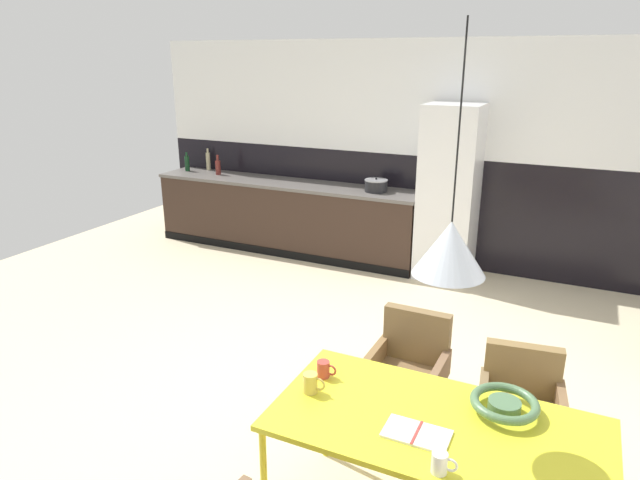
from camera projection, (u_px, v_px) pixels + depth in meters
The scene contains 18 objects.
ground_plane at pixel (307, 399), 4.18m from camera, with size 9.65×9.65×0.00m, color beige.
back_wall_splashback_dark at pixel (428, 210), 6.80m from camera, with size 7.42×0.12×1.32m, color black.
back_wall_panel_upper at pixel (435, 99), 6.39m from camera, with size 7.42×0.12×1.32m, color white.
kitchen_counter at pixel (286, 216), 7.29m from camera, with size 3.58×0.63×0.91m.
refrigerator_column at pixel (449, 193), 6.26m from camera, with size 0.61×0.60×1.96m, color silver.
dining_table at pixel (436, 430), 2.75m from camera, with size 1.62×0.83×0.73m.
armchair_by_stool at pixel (521, 396), 3.37m from camera, with size 0.54×0.53×0.77m.
armchair_corner_seat at pixel (411, 358), 3.75m from camera, with size 0.50×0.48×0.82m.
fruit_bowl at pixel (505, 404), 2.80m from camera, with size 0.34×0.34×0.08m.
open_book at pixel (417, 434), 2.65m from camera, with size 0.31×0.19×0.02m.
mug_tall_blue at pixel (324, 369), 3.11m from camera, with size 0.12×0.07×0.09m.
mug_wide_latte at pixel (440, 463), 2.39m from camera, with size 0.12×0.07×0.10m.
mug_dark_espresso at pixel (311, 383), 2.97m from camera, with size 0.13×0.08×0.11m.
cooking_pot at pixel (376, 186), 6.61m from camera, with size 0.27×0.27×0.17m.
bottle_oil_tall at pixel (187, 163), 7.79m from camera, with size 0.06×0.06×0.26m.
bottle_wine_green at pixel (218, 167), 7.55m from camera, with size 0.07×0.07×0.26m.
bottle_spice_small at pixel (208, 161), 7.85m from camera, with size 0.06×0.06×0.30m.
pendant_lamp_over_table_near at pixel (450, 248), 2.44m from camera, with size 0.32×0.32×1.07m.
Camera 1 is at (1.64, -3.21, 2.44)m, focal length 31.39 mm.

